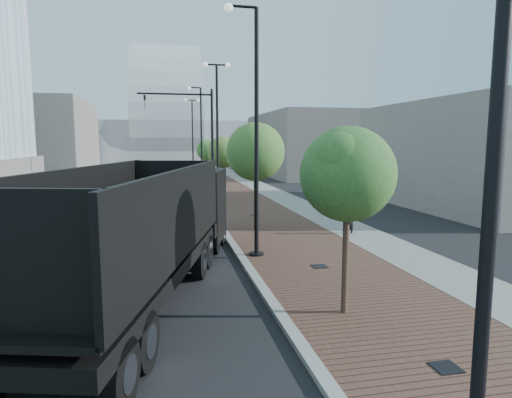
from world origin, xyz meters
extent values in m
cube|color=#4C2D23|center=(3.50, 40.00, 0.06)|extent=(7.00, 140.00, 0.12)
cube|color=slate|center=(6.20, 40.00, 0.07)|extent=(2.40, 140.00, 0.13)
cube|color=gray|center=(0.00, 40.00, 0.07)|extent=(0.30, 140.00, 0.14)
cube|color=slate|center=(-13.00, 40.00, 0.06)|extent=(4.00, 140.00, 0.12)
cube|color=black|center=(-1.82, 11.87, 1.85)|extent=(3.37, 3.45, 2.83)
cube|color=black|center=(-1.43, 13.32, 0.92)|extent=(2.66, 1.21, 1.41)
cube|color=black|center=(-2.22, 10.43, 1.14)|extent=(2.85, 1.56, 0.54)
cube|color=black|center=(-3.67, 5.12, 1.14)|extent=(5.16, 10.35, 0.38)
cube|color=black|center=(-3.67, 5.12, 1.58)|extent=(5.26, 10.37, 0.13)
cube|color=black|center=(-4.98, 5.48, 2.67)|extent=(2.77, 9.69, 2.18)
cube|color=black|center=(-2.36, 4.76, 2.67)|extent=(2.77, 9.69, 2.18)
cube|color=black|center=(-4.87, 0.74, 2.67)|extent=(2.66, 0.84, 2.18)
cube|color=black|center=(-2.47, 9.50, 2.67)|extent=(2.66, 0.84, 2.18)
cylinder|color=black|center=(-3.09, 11.59, 0.60)|extent=(0.63, 1.24, 1.20)
cylinder|color=silver|center=(-3.09, 11.59, 0.60)|extent=(0.53, 0.73, 0.65)
cylinder|color=black|center=(-0.88, 10.99, 0.60)|extent=(0.63, 1.24, 1.20)
cylinder|color=silver|center=(-0.88, 10.99, 0.60)|extent=(0.53, 0.73, 0.65)
cylinder|color=black|center=(-2.66, 13.14, 0.60)|extent=(0.63, 1.24, 1.20)
cylinder|color=silver|center=(-2.66, 13.14, 0.60)|extent=(0.53, 0.73, 0.65)
cylinder|color=black|center=(-0.46, 12.54, 0.60)|extent=(0.63, 1.24, 1.20)
cylinder|color=silver|center=(-0.46, 12.54, 0.60)|extent=(0.53, 0.73, 0.65)
cylinder|color=black|center=(-3.57, 1.15, 0.60)|extent=(0.63, 1.24, 1.20)
cylinder|color=silver|center=(-3.57, 1.15, 0.60)|extent=(0.53, 0.73, 0.65)
cylinder|color=black|center=(-5.46, 2.91, 0.60)|extent=(0.63, 1.24, 1.20)
cylinder|color=silver|center=(-5.46, 2.91, 0.60)|extent=(0.53, 0.73, 0.65)
cylinder|color=black|center=(-3.25, 2.31, 0.60)|extent=(0.63, 1.24, 1.20)
cylinder|color=silver|center=(-3.25, 2.31, 0.60)|extent=(0.53, 0.73, 0.65)
cylinder|color=black|center=(-3.93, 8.51, 0.60)|extent=(0.63, 1.24, 1.20)
cylinder|color=silver|center=(-3.93, 8.51, 0.60)|extent=(0.53, 0.73, 0.65)
cylinder|color=black|center=(-1.72, 7.91, 0.60)|extent=(0.63, 1.24, 1.20)
cylinder|color=silver|center=(-1.72, 7.91, 0.60)|extent=(0.53, 0.73, 0.65)
cylinder|color=black|center=(-3.61, 9.67, 0.60)|extent=(0.63, 1.24, 1.20)
cylinder|color=silver|center=(-3.61, 9.67, 0.60)|extent=(0.53, 0.73, 0.65)
cylinder|color=black|center=(-1.41, 9.06, 0.60)|extent=(0.63, 1.24, 1.20)
cylinder|color=silver|center=(-1.41, 9.06, 0.60)|extent=(0.53, 0.73, 0.65)
imported|color=silver|center=(-3.29, 18.41, 0.79)|extent=(3.09, 5.11, 1.59)
imported|color=black|center=(-6.74, 26.02, 0.69)|extent=(2.35, 4.97, 1.37)
imported|color=black|center=(-4.09, 44.99, 0.73)|extent=(3.29, 5.37, 1.45)
imported|color=black|center=(5.64, 12.98, 0.79)|extent=(0.59, 0.40, 1.57)
cylinder|color=black|center=(0.60, -2.00, 4.62)|extent=(0.16, 0.16, 9.00)
cylinder|color=black|center=(0.60, 10.00, 0.10)|extent=(0.56, 0.56, 0.20)
cylinder|color=black|center=(0.60, 10.00, 4.62)|extent=(0.16, 0.16, 9.00)
cylinder|color=black|center=(0.10, 10.00, 9.12)|extent=(1.00, 0.10, 0.10)
sphere|color=silver|center=(-0.40, 10.00, 9.05)|extent=(0.32, 0.32, 0.32)
cylinder|color=black|center=(0.60, 22.00, 0.10)|extent=(0.56, 0.56, 0.20)
cylinder|color=black|center=(0.60, 22.00, 4.62)|extent=(0.16, 0.16, 9.00)
cylinder|color=black|center=(0.60, 22.00, 9.12)|extent=(1.40, 0.10, 0.10)
sphere|color=silver|center=(-0.10, 22.00, 9.12)|extent=(0.32, 0.32, 0.32)
sphere|color=silver|center=(1.30, 22.00, 9.12)|extent=(0.32, 0.32, 0.32)
cylinder|color=black|center=(0.60, 34.00, 0.10)|extent=(0.56, 0.56, 0.20)
cylinder|color=black|center=(0.60, 34.00, 4.62)|extent=(0.16, 0.16, 9.00)
cylinder|color=black|center=(0.10, 34.00, 9.12)|extent=(1.00, 0.10, 0.10)
sphere|color=silver|center=(-0.40, 34.00, 9.05)|extent=(0.32, 0.32, 0.32)
cylinder|color=black|center=(0.60, 46.00, 0.10)|extent=(0.56, 0.56, 0.20)
cylinder|color=black|center=(0.60, 46.00, 4.62)|extent=(0.16, 0.16, 9.00)
cylinder|color=black|center=(0.60, 46.00, 9.12)|extent=(1.40, 0.10, 0.10)
sphere|color=silver|center=(-0.10, 46.00, 9.12)|extent=(0.32, 0.32, 0.32)
sphere|color=silver|center=(1.30, 46.00, 9.12)|extent=(0.32, 0.32, 0.32)
cylinder|color=black|center=(0.60, 25.00, 4.00)|extent=(0.18, 0.18, 8.00)
cylinder|color=black|center=(-1.90, 25.00, 7.60)|extent=(5.00, 0.12, 0.12)
imported|color=black|center=(-3.90, 25.00, 7.00)|extent=(0.16, 0.20, 1.00)
cylinder|color=#382619|center=(1.60, 4.00, 1.69)|extent=(0.16, 0.16, 3.38)
sphere|color=#2A5B1F|center=(1.60, 4.00, 3.62)|extent=(2.33, 2.33, 2.33)
sphere|color=#2A5B1F|center=(2.00, 4.30, 3.38)|extent=(1.63, 1.63, 1.63)
sphere|color=#2A5B1F|center=(1.30, 3.70, 3.95)|extent=(1.40, 1.40, 1.40)
cylinder|color=#382619|center=(1.60, 15.00, 1.83)|extent=(0.16, 0.16, 3.65)
sphere|color=#356522|center=(1.60, 15.00, 3.91)|extent=(2.84, 2.84, 2.84)
sphere|color=#356522|center=(2.00, 15.30, 3.65)|extent=(1.99, 1.99, 1.99)
sphere|color=#356522|center=(1.30, 14.70, 4.28)|extent=(1.70, 1.70, 1.70)
cylinder|color=#382619|center=(1.60, 27.00, 1.68)|extent=(0.16, 0.16, 3.36)
sphere|color=#426221|center=(1.60, 27.00, 3.60)|extent=(2.37, 2.37, 2.37)
sphere|color=#426221|center=(2.00, 27.30, 3.36)|extent=(1.66, 1.66, 1.66)
sphere|color=#426221|center=(1.30, 26.70, 3.93)|extent=(1.42, 1.42, 1.42)
cylinder|color=#382619|center=(1.60, 39.00, 1.65)|extent=(0.16, 0.16, 3.30)
sphere|color=#2E5A1F|center=(1.60, 39.00, 3.53)|extent=(2.17, 2.17, 2.17)
sphere|color=#2E5A1F|center=(2.00, 39.30, 3.30)|extent=(1.52, 1.52, 1.52)
sphere|color=#2E5A1F|center=(1.30, 38.70, 3.86)|extent=(1.30, 1.30, 1.30)
cube|color=#B3BABE|center=(-2.00, 85.00, 4.00)|extent=(50.00, 28.00, 8.00)
cube|color=slate|center=(-20.00, 60.00, 5.00)|extent=(14.00, 20.00, 10.00)
cube|color=#605A56|center=(16.00, 50.00, 4.00)|extent=(12.00, 22.00, 8.00)
cube|color=slate|center=(18.00, 20.00, 3.50)|extent=(10.00, 16.00, 7.00)
cube|color=black|center=(2.40, 1.00, 0.13)|extent=(0.50, 0.50, 0.02)
cube|color=black|center=(2.40, 8.00, 0.13)|extent=(0.50, 0.50, 0.02)
cube|color=black|center=(2.40, 19.00, 0.13)|extent=(0.50, 0.50, 0.02)
camera|label=1|loc=(-2.77, -5.99, 4.40)|focal=30.91mm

